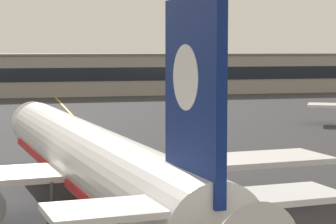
# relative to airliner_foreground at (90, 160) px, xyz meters

# --- Properties ---
(taxiway_centreline) EXTENTS (6.58, 179.90, 0.01)m
(taxiway_centreline) POSITION_rel_airliner_foreground_xyz_m (4.99, 16.17, -3.37)
(taxiway_centreline) COLOR yellow
(taxiway_centreline) RESTS_ON ground
(airliner_foreground) EXTENTS (32.31, 41.52, 11.65)m
(airliner_foreground) POSITION_rel_airliner_foreground_xyz_m (0.00, 0.00, 0.00)
(airliner_foreground) COLOR white
(airliner_foreground) RESTS_ON ground
(safety_cone_by_nose_gear) EXTENTS (0.44, 0.44, 0.55)m
(safety_cone_by_nose_gear) POSITION_rel_airliner_foreground_xyz_m (0.23, 17.32, -3.11)
(safety_cone_by_nose_gear) COLOR orange
(safety_cone_by_nose_gear) RESTS_ON ground
(terminal_building) EXTENTS (164.74, 12.40, 8.89)m
(terminal_building) POSITION_rel_airliner_foreground_xyz_m (-1.27, 106.66, 1.08)
(terminal_building) COLOR #9E998E
(terminal_building) RESTS_ON ground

